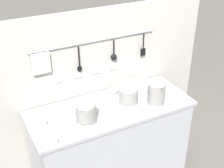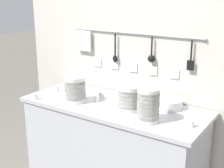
{
  "view_description": "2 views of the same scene",
  "coord_description": "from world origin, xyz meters",
  "px_view_note": "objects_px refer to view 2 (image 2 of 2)",
  "views": [
    {
      "loc": [
        -1.01,
        -1.96,
        2.4
      ],
      "look_at": [
        -0.01,
        -0.03,
        1.18
      ],
      "focal_mm": 50.0,
      "sensor_mm": 36.0,
      "label": 1
    },
    {
      "loc": [
        1.2,
        -1.82,
        1.75
      ],
      "look_at": [
        -0.01,
        -0.0,
        1.09
      ],
      "focal_mm": 50.0,
      "sensor_mm": 36.0,
      "label": 2
    }
  ],
  "objects_px": {
    "cup_centre": "(191,124)",
    "cup_back_left": "(35,96)",
    "cup_front_right": "(97,99)",
    "plate_stack": "(168,103)",
    "cup_front_left": "(57,88)",
    "cup_edge_near": "(101,95)",
    "steel_mixing_bowl": "(142,98)",
    "bowl_stack_tall_left": "(75,89)",
    "cup_mid_row": "(145,102)",
    "cup_beside_plates": "(82,93)",
    "bowl_stack_nested_right": "(129,98)",
    "bowl_stack_short_front": "(148,105)"
  },
  "relations": [
    {
      "from": "bowl_stack_nested_right",
      "to": "cup_edge_near",
      "type": "height_order",
      "value": "bowl_stack_nested_right"
    },
    {
      "from": "bowl_stack_nested_right",
      "to": "bowl_stack_short_front",
      "type": "bearing_deg",
      "value": -28.54
    },
    {
      "from": "cup_back_left",
      "to": "cup_beside_plates",
      "type": "bearing_deg",
      "value": 48.61
    },
    {
      "from": "cup_edge_near",
      "to": "cup_front_right",
      "type": "bearing_deg",
      "value": -75.39
    },
    {
      "from": "bowl_stack_tall_left",
      "to": "cup_front_left",
      "type": "height_order",
      "value": "bowl_stack_tall_left"
    },
    {
      "from": "bowl_stack_nested_right",
      "to": "cup_centre",
      "type": "xyz_separation_m",
      "value": [
        0.47,
        -0.04,
        -0.07
      ]
    },
    {
      "from": "plate_stack",
      "to": "cup_back_left",
      "type": "xyz_separation_m",
      "value": [
        -0.94,
        -0.4,
        -0.01
      ]
    },
    {
      "from": "plate_stack",
      "to": "steel_mixing_bowl",
      "type": "relative_size",
      "value": 1.99
    },
    {
      "from": "bowl_stack_nested_right",
      "to": "cup_front_right",
      "type": "distance_m",
      "value": 0.3
    },
    {
      "from": "plate_stack",
      "to": "bowl_stack_nested_right",
      "type": "bearing_deg",
      "value": -139.38
    },
    {
      "from": "bowl_stack_short_front",
      "to": "cup_front_right",
      "type": "bearing_deg",
      "value": 166.29
    },
    {
      "from": "cup_back_left",
      "to": "cup_beside_plates",
      "type": "relative_size",
      "value": 1.0
    },
    {
      "from": "cup_back_left",
      "to": "bowl_stack_nested_right",
      "type": "bearing_deg",
      "value": 16.51
    },
    {
      "from": "bowl_stack_tall_left",
      "to": "steel_mixing_bowl",
      "type": "relative_size",
      "value": 1.96
    },
    {
      "from": "bowl_stack_tall_left",
      "to": "cup_mid_row",
      "type": "distance_m",
      "value": 0.54
    },
    {
      "from": "bowl_stack_nested_right",
      "to": "cup_front_right",
      "type": "relative_size",
      "value": 3.86
    },
    {
      "from": "cup_back_left",
      "to": "cup_front_left",
      "type": "relative_size",
      "value": 1.0
    },
    {
      "from": "cup_mid_row",
      "to": "bowl_stack_tall_left",
      "type": "bearing_deg",
      "value": -155.01
    },
    {
      "from": "cup_centre",
      "to": "cup_beside_plates",
      "type": "height_order",
      "value": "same"
    },
    {
      "from": "bowl_stack_tall_left",
      "to": "plate_stack",
      "type": "height_order",
      "value": "bowl_stack_tall_left"
    },
    {
      "from": "plate_stack",
      "to": "cup_beside_plates",
      "type": "distance_m",
      "value": 0.71
    },
    {
      "from": "bowl_stack_tall_left",
      "to": "cup_beside_plates",
      "type": "distance_m",
      "value": 0.17
    },
    {
      "from": "cup_back_left",
      "to": "cup_front_left",
      "type": "xyz_separation_m",
      "value": [
        -0.01,
        0.25,
        0.0
      ]
    },
    {
      "from": "cup_edge_near",
      "to": "cup_mid_row",
      "type": "distance_m",
      "value": 0.37
    },
    {
      "from": "steel_mixing_bowl",
      "to": "cup_centre",
      "type": "height_order",
      "value": "cup_centre"
    },
    {
      "from": "plate_stack",
      "to": "cup_edge_near",
      "type": "bearing_deg",
      "value": -171.01
    },
    {
      "from": "cup_centre",
      "to": "cup_front_left",
      "type": "height_order",
      "value": "same"
    },
    {
      "from": "cup_front_right",
      "to": "cup_front_left",
      "type": "relative_size",
      "value": 1.0
    },
    {
      "from": "bowl_stack_short_front",
      "to": "cup_front_right",
      "type": "relative_size",
      "value": 4.88
    },
    {
      "from": "cup_centre",
      "to": "cup_mid_row",
      "type": "relative_size",
      "value": 1.0
    },
    {
      "from": "bowl_stack_short_front",
      "to": "cup_mid_row",
      "type": "height_order",
      "value": "bowl_stack_short_front"
    },
    {
      "from": "bowl_stack_tall_left",
      "to": "steel_mixing_bowl",
      "type": "bearing_deg",
      "value": 38.4
    },
    {
      "from": "steel_mixing_bowl",
      "to": "cup_front_left",
      "type": "height_order",
      "value": "cup_front_left"
    },
    {
      "from": "bowl_stack_nested_right",
      "to": "cup_mid_row",
      "type": "bearing_deg",
      "value": 69.4
    },
    {
      "from": "steel_mixing_bowl",
      "to": "cup_beside_plates",
      "type": "bearing_deg",
      "value": -158.89
    },
    {
      "from": "cup_front_right",
      "to": "cup_mid_row",
      "type": "height_order",
      "value": "same"
    },
    {
      "from": "cup_front_right",
      "to": "plate_stack",
      "type": "bearing_deg",
      "value": 19.07
    },
    {
      "from": "bowl_stack_short_front",
      "to": "steel_mixing_bowl",
      "type": "bearing_deg",
      "value": 123.57
    },
    {
      "from": "cup_beside_plates",
      "to": "cup_front_left",
      "type": "bearing_deg",
      "value": -174.07
    },
    {
      "from": "cup_centre",
      "to": "cup_back_left",
      "type": "xyz_separation_m",
      "value": [
        -1.19,
        -0.17,
        0.0
      ]
    },
    {
      "from": "cup_centre",
      "to": "plate_stack",
      "type": "bearing_deg",
      "value": 137.76
    },
    {
      "from": "cup_edge_near",
      "to": "cup_front_left",
      "type": "relative_size",
      "value": 1.0
    },
    {
      "from": "cup_front_right",
      "to": "steel_mixing_bowl",
      "type": "bearing_deg",
      "value": 40.08
    },
    {
      "from": "plate_stack",
      "to": "cup_centre",
      "type": "bearing_deg",
      "value": -42.24
    },
    {
      "from": "plate_stack",
      "to": "steel_mixing_bowl",
      "type": "bearing_deg",
      "value": 168.41
    },
    {
      "from": "plate_stack",
      "to": "cup_edge_near",
      "type": "xyz_separation_m",
      "value": [
        -0.53,
        -0.08,
        -0.01
      ]
    },
    {
      "from": "cup_mid_row",
      "to": "cup_beside_plates",
      "type": "bearing_deg",
      "value": -171.38
    },
    {
      "from": "cup_centre",
      "to": "cup_mid_row",
      "type": "height_order",
      "value": "same"
    },
    {
      "from": "cup_edge_near",
      "to": "cup_back_left",
      "type": "distance_m",
      "value": 0.51
    },
    {
      "from": "bowl_stack_tall_left",
      "to": "cup_centre",
      "type": "distance_m",
      "value": 0.9
    }
  ]
}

